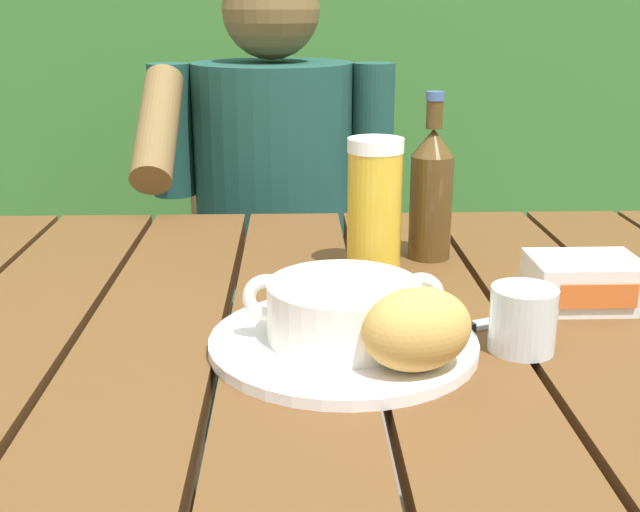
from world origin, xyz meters
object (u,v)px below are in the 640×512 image
(soup_bowl, at_px, (347,309))
(chair_near_diner, at_px, (279,285))
(butter_tub, at_px, (587,282))
(table_knife, at_px, (472,326))
(person_eating, at_px, (274,209))
(beer_glass, at_px, (377,206))
(bread_roll, at_px, (421,329))
(water_glass_small, at_px, (526,319))
(beer_bottle, at_px, (434,191))
(serving_plate, at_px, (347,343))

(soup_bowl, bearing_deg, chair_near_diner, 95.21)
(chair_near_diner, distance_m, butter_tub, 1.02)
(butter_tub, xyz_separation_m, table_knife, (-0.15, -0.07, -0.02))
(person_eating, relative_size, beer_glass, 6.72)
(bread_roll, xyz_separation_m, water_glass_small, (0.12, 0.06, -0.02))
(person_eating, relative_size, soup_bowl, 5.79)
(table_knife, bearing_deg, butter_tub, 25.70)
(person_eating, distance_m, bread_roll, 0.90)
(chair_near_diner, relative_size, soup_bowl, 4.52)
(beer_glass, bearing_deg, butter_tub, -29.93)
(beer_bottle, bearing_deg, serving_plate, -114.28)
(soup_bowl, height_order, beer_bottle, beer_bottle)
(person_eating, xyz_separation_m, beer_bottle, (0.24, -0.49, 0.15))
(table_knife, bearing_deg, beer_glass, 112.26)
(chair_near_diner, xyz_separation_m, water_glass_small, (0.28, -1.02, 0.32))
(soup_bowl, bearing_deg, beer_glass, 77.60)
(serving_plate, relative_size, beer_bottle, 1.21)
(water_glass_small, bearing_deg, person_eating, 108.90)
(soup_bowl, bearing_deg, table_knife, 17.67)
(chair_near_diner, height_order, beer_bottle, beer_bottle)
(soup_bowl, xyz_separation_m, butter_tub, (0.29, 0.12, -0.02))
(chair_near_diner, bearing_deg, water_glass_small, -74.77)
(beer_glass, distance_m, table_knife, 0.24)
(person_eating, bearing_deg, water_glass_small, -71.10)
(beer_glass, height_order, beer_bottle, beer_bottle)
(person_eating, bearing_deg, soup_bowl, -83.30)
(soup_bowl, relative_size, table_knife, 1.27)
(beer_glass, bearing_deg, serving_plate, -102.40)
(soup_bowl, bearing_deg, butter_tub, 21.93)
(serving_plate, distance_m, beer_glass, 0.28)
(serving_plate, xyz_separation_m, beer_glass, (0.06, 0.26, 0.08))
(serving_plate, xyz_separation_m, table_knife, (0.14, 0.05, -0.00))
(soup_bowl, relative_size, bread_roll, 1.59)
(soup_bowl, xyz_separation_m, beer_bottle, (0.14, 0.31, 0.05))
(beer_bottle, relative_size, butter_tub, 1.82)
(table_knife, bearing_deg, beer_bottle, 90.33)
(beer_bottle, bearing_deg, water_glass_small, -82.23)
(beer_bottle, distance_m, butter_tub, 0.26)
(chair_near_diner, distance_m, table_knife, 1.03)
(beer_bottle, relative_size, table_knife, 1.41)
(serving_plate, height_order, beer_bottle, beer_bottle)
(chair_near_diner, xyz_separation_m, beer_bottle, (0.23, -0.69, 0.38))
(person_eating, bearing_deg, table_knife, -72.69)
(bread_roll, bearing_deg, beer_glass, 91.48)
(soup_bowl, bearing_deg, bread_roll, -49.40)
(chair_near_diner, xyz_separation_m, table_knife, (0.23, -0.96, 0.29))
(bread_roll, distance_m, beer_bottle, 0.40)
(chair_near_diner, xyz_separation_m, butter_tub, (0.39, -0.89, 0.31))
(beer_glass, distance_m, beer_bottle, 0.10)
(butter_tub, distance_m, table_knife, 0.17)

